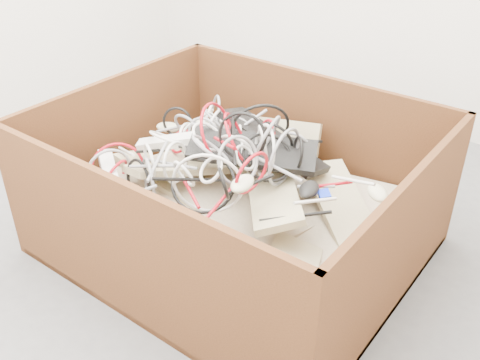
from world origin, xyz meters
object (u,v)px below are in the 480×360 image
Objects in this scene: power_strip_left at (171,142)px; vga_plug at (324,195)px; cardboard_box at (233,215)px; power_strip_right at (110,174)px.

power_strip_left is 0.69m from vga_plug.
cardboard_box is 0.43m from vga_plug.
cardboard_box reaches higher than power_strip_left.
vga_plug is (0.69, 0.05, -0.02)m from power_strip_left.
power_strip_right is at bearing -126.74° from power_strip_left.
power_strip_left is at bearing -179.90° from cardboard_box.
vga_plug reaches higher than power_strip_right.
vga_plug is at bearing 7.91° from cardboard_box.
power_strip_right is at bearing -144.76° from cardboard_box.
vga_plug is (0.37, 0.05, 0.21)m from cardboard_box.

